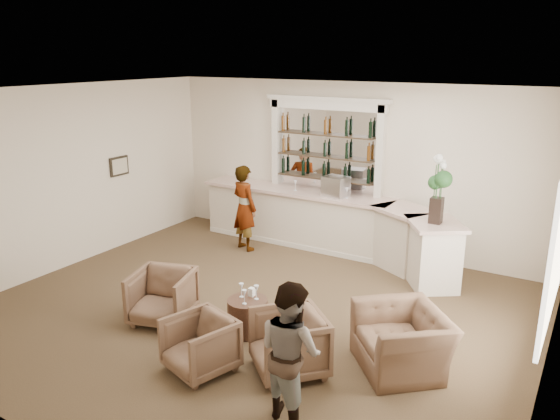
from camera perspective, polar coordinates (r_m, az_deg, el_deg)
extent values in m
plane|color=brown|center=(8.51, -2.88, -10.59)|extent=(8.00, 8.00, 0.00)
cube|color=beige|center=(10.90, 7.31, 4.50)|extent=(8.00, 0.04, 3.30)
cube|color=beige|center=(10.61, -21.30, 3.21)|extent=(0.04, 7.00, 3.30)
cube|color=beige|center=(6.66, 26.97, -4.74)|extent=(0.04, 7.00, 3.30)
cube|color=silver|center=(7.62, -3.23, 12.18)|extent=(8.00, 7.00, 0.04)
cube|color=white|center=(7.12, 27.13, -3.05)|extent=(0.05, 2.40, 1.90)
cube|color=black|center=(11.34, -16.47, 4.42)|extent=(0.04, 0.46, 0.38)
cube|color=beige|center=(11.32, -16.38, 4.41)|extent=(0.01, 0.38, 0.30)
cube|color=silver|center=(11.29, 1.75, -0.77)|extent=(4.00, 0.70, 1.08)
cube|color=beige|center=(11.13, 1.72, 2.01)|extent=(4.10, 0.82, 0.06)
cube|color=silver|center=(10.20, 12.71, -3.05)|extent=(1.12, 1.04, 1.08)
cube|color=beige|center=(10.01, 12.87, 0.00)|extent=(1.27, 1.19, 0.06)
cube|color=silver|center=(9.55, 15.69, -4.61)|extent=(1.08, 1.14, 1.08)
cube|color=beige|center=(9.35, 15.92, -1.37)|extent=(1.24, 1.29, 0.06)
cube|color=silver|center=(11.18, 0.90, -3.60)|extent=(4.00, 0.06, 0.10)
cube|color=white|center=(11.03, 4.94, 6.30)|extent=(2.15, 0.02, 1.65)
cube|color=silver|center=(11.61, -0.36, 4.34)|extent=(0.14, 0.16, 2.90)
cube|color=silver|center=(10.63, 10.30, 2.97)|extent=(0.14, 0.16, 2.90)
cube|color=silver|center=(10.86, 4.91, 10.88)|extent=(2.52, 0.16, 0.18)
cube|color=silver|center=(10.85, 4.92, 11.52)|extent=(2.64, 0.20, 0.08)
cube|color=#35281A|center=(11.04, 4.61, 3.30)|extent=(2.05, 0.20, 0.03)
cube|color=#35281A|center=(10.95, 4.67, 5.55)|extent=(2.05, 0.20, 0.03)
cube|color=#35281A|center=(10.88, 4.72, 7.82)|extent=(2.05, 0.20, 0.03)
cylinder|color=#4B2D20|center=(7.84, -3.40, -11.00)|extent=(0.57, 0.57, 0.50)
imported|color=gray|center=(10.84, -3.73, 0.23)|extent=(0.73, 0.59, 1.72)
imported|color=gray|center=(5.95, 1.09, -14.54)|extent=(0.93, 0.83, 1.58)
imported|color=brown|center=(8.26, -12.20, -8.83)|extent=(1.05, 1.06, 0.78)
imported|color=brown|center=(7.00, -8.37, -13.77)|extent=(0.95, 0.97, 0.71)
imported|color=brown|center=(6.88, 0.91, -13.76)|extent=(1.20, 1.20, 0.78)
imported|color=brown|center=(7.15, 12.62, -13.14)|extent=(1.52, 1.53, 0.75)
cube|color=silver|center=(10.58, 5.84, 2.46)|extent=(0.50, 0.44, 0.39)
cube|color=black|center=(9.22, 16.01, -0.04)|extent=(0.19, 0.19, 0.43)
cube|color=white|center=(7.82, -2.98, -8.54)|extent=(0.08, 0.08, 0.12)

